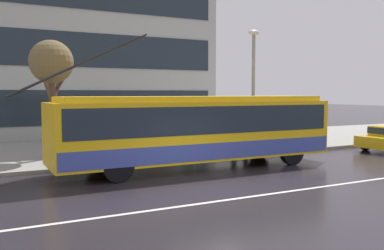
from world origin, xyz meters
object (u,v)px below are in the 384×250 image
(trolleybus, at_px, (198,129))
(pedestrian_approaching_curb, at_px, (232,117))
(bus_shelter, at_px, (151,112))
(pedestrian_at_shelter, at_px, (248,116))
(street_lamp, at_px, (253,79))
(street_tree_bare, at_px, (51,65))

(trolleybus, bearing_deg, pedestrian_approaching_curb, 39.37)
(pedestrian_approaching_curb, bearing_deg, bus_shelter, 164.64)
(pedestrian_at_shelter, distance_m, street_lamp, 2.00)
(pedestrian_approaching_curb, xyz_separation_m, street_tree_bare, (-8.15, 1.57, 2.36))
(trolleybus, height_order, bus_shelter, trolleybus)
(pedestrian_at_shelter, bearing_deg, street_lamp, -104.86)
(street_tree_bare, bearing_deg, bus_shelter, -6.91)
(pedestrian_at_shelter, relative_size, pedestrian_approaching_curb, 1.01)
(trolleybus, distance_m, street_lamp, 5.29)
(pedestrian_at_shelter, height_order, street_tree_bare, street_tree_bare)
(street_lamp, distance_m, street_tree_bare, 9.24)
(bus_shelter, height_order, street_lamp, street_lamp)
(trolleybus, relative_size, pedestrian_approaching_curb, 6.17)
(pedestrian_approaching_curb, bearing_deg, street_lamp, -32.10)
(trolleybus, height_order, street_lamp, street_lamp)
(pedestrian_at_shelter, distance_m, pedestrian_approaching_curb, 1.05)
(bus_shelter, height_order, street_tree_bare, street_tree_bare)
(pedestrian_at_shelter, bearing_deg, trolleybus, -145.95)
(street_tree_bare, bearing_deg, trolleybus, -43.11)
(bus_shelter, bearing_deg, trolleybus, -84.44)
(trolleybus, height_order, pedestrian_approaching_curb, trolleybus)
(pedestrian_at_shelter, bearing_deg, pedestrian_approaching_curb, -169.16)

